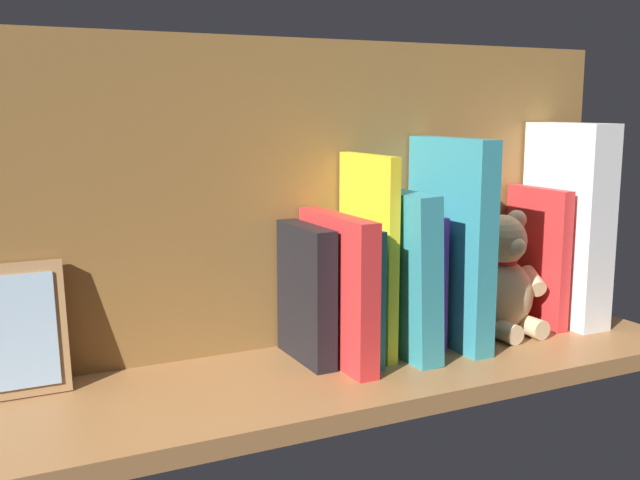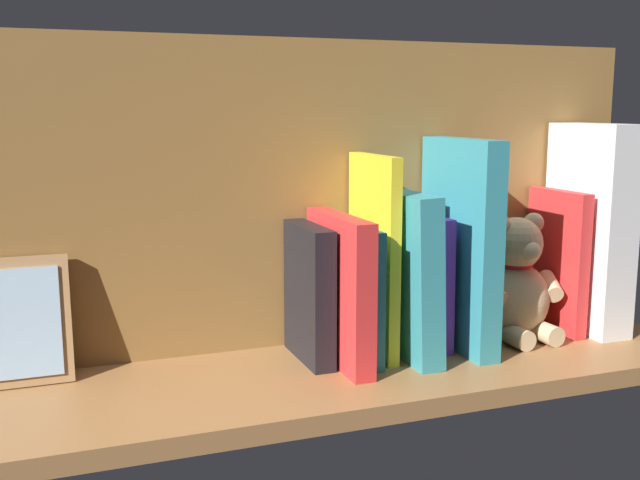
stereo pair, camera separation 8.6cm
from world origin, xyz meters
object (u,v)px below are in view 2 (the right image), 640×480
teddy_bear (516,284)px  picture_frame_leaning (5,323)px  book_0 (557,261)px  dictionary_thick_white (590,228)px

teddy_bear → picture_frame_leaning: bearing=-6.2°
book_0 → teddy_bear: size_ratio=1.16×
picture_frame_leaning → teddy_bear: bearing=175.8°
teddy_bear → picture_frame_leaning: (62.49, -4.60, -0.28)cm
book_0 → teddy_bear: (7.29, 1.24, -2.33)cm
teddy_bear → picture_frame_leaning: size_ratio=1.16×
dictionary_thick_white → book_0: dictionary_thick_white is taller
book_0 → dictionary_thick_white: bearing=166.2°
dictionary_thick_white → teddy_bear: bearing=0.9°
dictionary_thick_white → teddy_bear: dictionary_thick_white is taller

